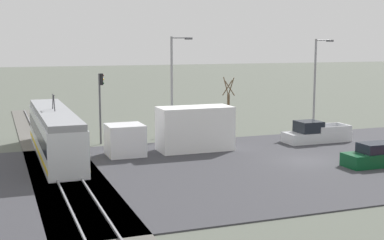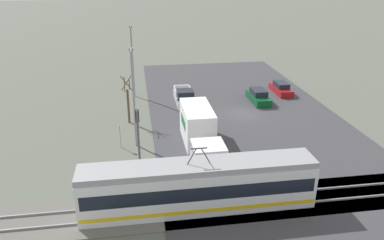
% 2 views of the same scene
% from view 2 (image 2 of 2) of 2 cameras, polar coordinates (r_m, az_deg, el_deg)
% --- Properties ---
extents(ground_plane, '(320.00, 320.00, 0.00)m').
position_cam_2_polar(ground_plane, '(42.34, 7.79, 0.81)').
color(ground_plane, '#565B51').
extents(road_surface, '(20.66, 47.24, 0.08)m').
position_cam_2_polar(road_surface, '(42.32, 7.79, 0.86)').
color(road_surface, '#38383D').
rests_on(road_surface, ground).
extents(rail_bed, '(73.25, 4.40, 0.22)m').
position_cam_2_polar(rail_bed, '(28.67, 16.97, -11.22)').
color(rail_bed, '#5B5954').
rests_on(rail_bed, ground).
extents(light_rail_tram, '(15.79, 2.55, 4.54)m').
position_cam_2_polar(light_rail_tram, '(25.56, 0.99, -10.08)').
color(light_rail_tram, silver).
rests_on(light_rail_tram, ground).
extents(box_truck, '(2.61, 9.72, 3.40)m').
position_cam_2_polar(box_truck, '(33.73, 1.16, -1.75)').
color(box_truck, silver).
rests_on(box_truck, ground).
extents(pickup_truck, '(2.08, 5.71, 1.80)m').
position_cam_2_polar(pickup_truck, '(45.21, -1.17, 3.46)').
color(pickup_truck, silver).
rests_on(pickup_truck, ground).
extents(sedan_car_0, '(1.70, 4.64, 1.42)m').
position_cam_2_polar(sedan_car_0, '(50.21, 13.40, 4.70)').
color(sedan_car_0, maroon).
rests_on(sedan_car_0, ground).
extents(sedan_car_1, '(1.84, 4.73, 1.56)m').
position_cam_2_polar(sedan_car_1, '(46.30, 10.07, 3.53)').
color(sedan_car_1, '#0C4723').
rests_on(sedan_car_1, ground).
extents(traffic_light_pole, '(0.28, 0.47, 5.86)m').
position_cam_2_polar(traffic_light_pole, '(27.97, -8.17, -2.56)').
color(traffic_light_pole, '#47474C').
rests_on(traffic_light_pole, ground).
extents(street_tree, '(1.23, 1.02, 5.23)m').
position_cam_2_polar(street_tree, '(39.57, -9.72, 2.81)').
color(street_tree, brown).
rests_on(street_tree, ground).
extents(street_lamp_near_crossing, '(0.36, 1.95, 8.88)m').
position_cam_2_polar(street_lamp_near_crossing, '(33.48, -8.90, 4.09)').
color(street_lamp_near_crossing, gray).
rests_on(street_lamp_near_crossing, ground).
extents(street_lamp_mid_block, '(0.36, 1.95, 8.70)m').
position_cam_2_polar(street_lamp_mid_block, '(47.43, -9.09, 9.41)').
color(street_lamp_mid_block, gray).
rests_on(street_lamp_mid_block, ground).
extents(no_parking_sign, '(0.32, 0.08, 2.16)m').
position_cam_2_polar(no_parking_sign, '(34.59, -10.90, -2.12)').
color(no_parking_sign, gray).
rests_on(no_parking_sign, ground).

